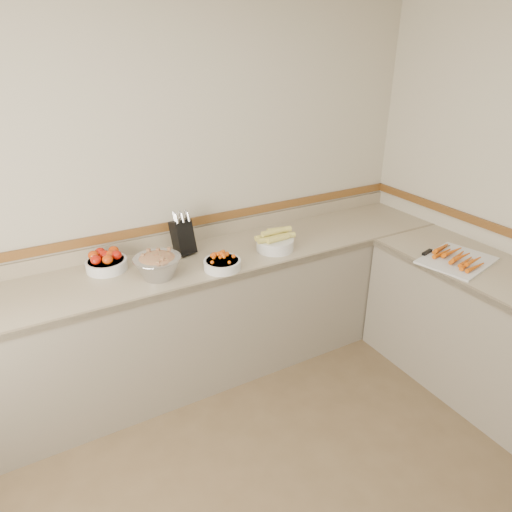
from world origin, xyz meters
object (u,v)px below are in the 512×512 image
cutting_board (457,259)px  knife_block (183,236)px  tomato_bowl (106,262)px  rhubarb_bowl (158,265)px  cherry_tomato_bowl (222,263)px  corn_bowl (275,242)px

cutting_board → knife_block: bearing=146.6°
tomato_bowl → rhubarb_bowl: (0.26, -0.27, 0.03)m
knife_block → cherry_tomato_bowl: 0.38m
knife_block → corn_bowl: bearing=-23.8°
tomato_bowl → corn_bowl: 1.14m
cherry_tomato_bowl → corn_bowl: (0.45, 0.09, 0.02)m
rhubarb_bowl → cutting_board: size_ratio=0.54×
rhubarb_bowl → cutting_board: 1.96m
knife_block → tomato_bowl: (-0.52, 0.00, -0.07)m
tomato_bowl → knife_block: bearing=-0.5°
tomato_bowl → rhubarb_bowl: rhubarb_bowl is taller
cutting_board → cherry_tomato_bowl: bearing=154.8°
tomato_bowl → corn_bowl: bearing=-13.3°
knife_block → cutting_board: 1.85m
corn_bowl → cutting_board: (0.96, -0.76, -0.04)m
tomato_bowl → corn_bowl: corn_bowl is taller
knife_block → cutting_board: size_ratio=0.57×
rhubarb_bowl → knife_block: bearing=44.6°
corn_bowl → rhubarb_bowl: 0.85m
cherry_tomato_bowl → rhubarb_bowl: 0.41m
rhubarb_bowl → cutting_board: rhubarb_bowl is taller
knife_block → rhubarb_bowl: bearing=-135.4°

